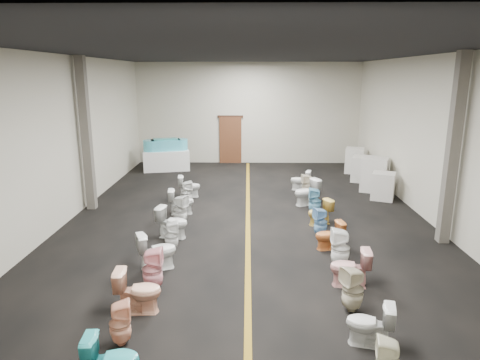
% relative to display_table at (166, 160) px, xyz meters
% --- Properties ---
extents(floor, '(16.00, 16.00, 0.00)m').
position_rel_display_table_xyz_m(floor, '(3.47, -6.39, -0.42)').
color(floor, black).
rests_on(floor, ground).
extents(ceiling, '(16.00, 16.00, 0.00)m').
position_rel_display_table_xyz_m(ceiling, '(3.47, -6.39, 4.08)').
color(ceiling, black).
rests_on(ceiling, ground).
extents(wall_back, '(10.00, 0.00, 10.00)m').
position_rel_display_table_xyz_m(wall_back, '(3.47, 1.61, 1.83)').
color(wall_back, '#B8B39D').
rests_on(wall_back, ground).
extents(wall_front, '(10.00, 0.00, 10.00)m').
position_rel_display_table_xyz_m(wall_front, '(3.47, -14.39, 1.83)').
color(wall_front, '#B8B39D').
rests_on(wall_front, ground).
extents(wall_left, '(0.00, 16.00, 16.00)m').
position_rel_display_table_xyz_m(wall_left, '(-1.53, -6.39, 1.83)').
color(wall_left, '#B8B39D').
rests_on(wall_left, ground).
extents(wall_right, '(0.00, 16.00, 16.00)m').
position_rel_display_table_xyz_m(wall_right, '(8.47, -6.39, 1.83)').
color(wall_right, '#B8B39D').
rests_on(wall_right, ground).
extents(aisle_stripe, '(0.12, 15.60, 0.01)m').
position_rel_display_table_xyz_m(aisle_stripe, '(3.47, -6.39, -0.42)').
color(aisle_stripe, '#846113').
rests_on(aisle_stripe, floor).
extents(back_door, '(1.00, 0.10, 2.10)m').
position_rel_display_table_xyz_m(back_door, '(2.67, 1.55, 0.63)').
color(back_door, '#562D19').
rests_on(back_door, floor).
extents(door_frame, '(1.15, 0.08, 0.10)m').
position_rel_display_table_xyz_m(door_frame, '(2.67, 1.56, 1.70)').
color(door_frame, '#331C11').
rests_on(door_frame, back_door).
extents(column_left, '(0.25, 0.25, 4.50)m').
position_rel_display_table_xyz_m(column_left, '(-1.28, -5.39, 1.83)').
color(column_left, '#59544C').
rests_on(column_left, floor).
extents(column_right, '(0.25, 0.25, 4.50)m').
position_rel_display_table_xyz_m(column_right, '(8.22, -7.89, 1.83)').
color(column_right, '#59544C').
rests_on(column_right, floor).
extents(display_table, '(2.06, 1.33, 0.84)m').
position_rel_display_table_xyz_m(display_table, '(0.00, 0.00, 0.00)').
color(display_table, white).
rests_on(display_table, floor).
extents(bathtub, '(1.80, 1.03, 0.55)m').
position_rel_display_table_xyz_m(bathtub, '(0.00, 0.00, 0.65)').
color(bathtub, '#44B1C6').
rests_on(bathtub, display_table).
extents(appliance_crate_a, '(0.90, 0.90, 0.88)m').
position_rel_display_table_xyz_m(appliance_crate_a, '(7.87, -4.26, 0.02)').
color(appliance_crate_a, silver).
rests_on(appliance_crate_a, floor).
extents(appliance_crate_b, '(1.12, 1.12, 1.17)m').
position_rel_display_table_xyz_m(appliance_crate_b, '(7.87, -3.23, 0.16)').
color(appliance_crate_b, silver).
rests_on(appliance_crate_b, floor).
extents(appliance_crate_c, '(1.09, 1.09, 0.95)m').
position_rel_display_table_xyz_m(appliance_crate_c, '(7.87, -1.83, 0.05)').
color(appliance_crate_c, silver).
rests_on(appliance_crate_c, floor).
extents(appliance_crate_d, '(0.91, 0.91, 1.03)m').
position_rel_display_table_xyz_m(appliance_crate_d, '(7.87, -0.40, 0.09)').
color(appliance_crate_d, silver).
rests_on(appliance_crate_d, floor).
extents(toilet_left_0, '(0.73, 0.45, 0.72)m').
position_rel_display_table_xyz_m(toilet_left_0, '(1.69, -12.95, -0.06)').
color(toilet_left_0, teal).
rests_on(toilet_left_0, floor).
extents(toilet_left_1, '(0.41, 0.40, 0.71)m').
position_rel_display_table_xyz_m(toilet_left_1, '(1.55, -12.11, -0.07)').
color(toilet_left_1, '#FEB490').
rests_on(toilet_left_1, floor).
extents(toilet_left_2, '(0.80, 0.49, 0.79)m').
position_rel_display_table_xyz_m(toilet_left_2, '(1.60, -11.19, -0.03)').
color(toilet_left_2, '#F6B594').
rests_on(toilet_left_2, floor).
extents(toilet_left_3, '(0.41, 0.41, 0.84)m').
position_rel_display_table_xyz_m(toilet_left_3, '(1.68, -10.42, -0.00)').
color(toilet_left_3, '#F3A5AE').
rests_on(toilet_left_3, floor).
extents(toilet_left_4, '(0.91, 0.74, 0.81)m').
position_rel_display_table_xyz_m(toilet_left_4, '(1.57, -9.52, -0.02)').
color(toilet_left_4, white).
rests_on(toilet_left_4, floor).
extents(toilet_left_5, '(0.38, 0.38, 0.69)m').
position_rel_display_table_xyz_m(toilet_left_5, '(1.70, -8.53, -0.08)').
color(toilet_left_5, white).
rests_on(toilet_left_5, floor).
extents(toilet_left_6, '(0.85, 0.59, 0.79)m').
position_rel_display_table_xyz_m(toilet_left_6, '(1.59, -7.73, -0.03)').
color(toilet_left_6, silver).
rests_on(toilet_left_6, floor).
extents(toilet_left_7, '(0.50, 0.49, 0.83)m').
position_rel_display_table_xyz_m(toilet_left_7, '(1.64, -6.80, -0.01)').
color(toilet_left_7, silver).
rests_on(toilet_left_7, floor).
extents(toilet_left_8, '(0.77, 0.50, 0.74)m').
position_rel_display_table_xyz_m(toilet_left_8, '(1.52, -5.87, -0.05)').
color(toilet_left_8, silver).
rests_on(toilet_left_8, floor).
extents(toilet_left_9, '(0.44, 0.43, 0.76)m').
position_rel_display_table_xyz_m(toilet_left_9, '(1.55, -5.00, -0.04)').
color(toilet_left_9, silver).
rests_on(toilet_left_9, floor).
extents(toilet_left_10, '(0.76, 0.50, 0.73)m').
position_rel_display_table_xyz_m(toilet_left_10, '(1.52, -4.11, -0.06)').
color(toilet_left_10, white).
rests_on(toilet_left_10, floor).
extents(toilet_right_1, '(0.77, 0.55, 0.70)m').
position_rel_display_table_xyz_m(toilet_right_1, '(5.29, -12.06, -0.07)').
color(toilet_right_1, silver).
rests_on(toilet_right_1, floor).
extents(toilet_right_2, '(0.48, 0.48, 0.82)m').
position_rel_display_table_xyz_m(toilet_right_2, '(5.26, -11.10, -0.01)').
color(toilet_right_2, beige).
rests_on(toilet_right_2, floor).
extents(toilet_right_3, '(0.79, 0.50, 0.76)m').
position_rel_display_table_xyz_m(toilet_right_3, '(5.42, -10.20, -0.04)').
color(toilet_right_3, '#DB9894').
rests_on(toilet_right_3, floor).
extents(toilet_right_4, '(0.40, 0.39, 0.86)m').
position_rel_display_table_xyz_m(toilet_right_4, '(5.42, -9.36, 0.01)').
color(toilet_right_4, white).
rests_on(toilet_right_4, floor).
extents(toilet_right_5, '(0.72, 0.49, 0.67)m').
position_rel_display_table_xyz_m(toilet_right_5, '(5.37, -8.41, -0.09)').
color(toilet_right_5, '#CE6F32').
rests_on(toilet_right_5, floor).
extents(toilet_right_6, '(0.42, 0.42, 0.74)m').
position_rel_display_table_xyz_m(toilet_right_6, '(5.30, -7.57, -0.05)').
color(toilet_right_6, '#75ACDE').
rests_on(toilet_right_6, floor).
extents(toilet_right_7, '(0.77, 0.62, 0.69)m').
position_rel_display_table_xyz_m(toilet_right_7, '(5.42, -6.73, -0.08)').
color(toilet_right_7, gold).
rests_on(toilet_right_7, floor).
extents(toilet_right_8, '(0.39, 0.38, 0.78)m').
position_rel_display_table_xyz_m(toilet_right_8, '(5.42, -5.82, -0.03)').
color(toilet_right_8, '#6DB2D4').
rests_on(toilet_right_8, floor).
extents(toilet_right_9, '(0.92, 0.74, 0.82)m').
position_rel_display_table_xyz_m(toilet_right_9, '(5.30, -4.93, -0.01)').
color(toilet_right_9, silver).
rests_on(toilet_right_9, floor).
extents(toilet_right_10, '(0.40, 0.39, 0.78)m').
position_rel_display_table_xyz_m(toilet_right_10, '(5.43, -4.06, -0.03)').
color(toilet_right_10, beige).
rests_on(toilet_right_10, floor).
extents(toilet_right_11, '(0.77, 0.56, 0.71)m').
position_rel_display_table_xyz_m(toilet_right_11, '(5.32, -3.18, -0.07)').
color(toilet_right_11, white).
rests_on(toilet_right_11, floor).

